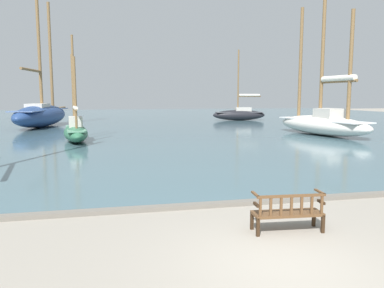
% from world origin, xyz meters
% --- Properties ---
extents(ground_plane, '(160.00, 160.00, 0.00)m').
position_xyz_m(ground_plane, '(0.00, 0.00, 0.00)').
color(ground_plane, gray).
extents(harbor_water, '(100.00, 80.00, 0.08)m').
position_xyz_m(harbor_water, '(0.00, 44.00, 0.04)').
color(harbor_water, '#476670').
rests_on(harbor_water, ground).
extents(quay_edge_kerb, '(40.00, 0.30, 0.12)m').
position_xyz_m(quay_edge_kerb, '(0.00, 3.85, 0.06)').
color(quay_edge_kerb, slate).
rests_on(quay_edge_kerb, ground).
extents(park_bench, '(1.63, 0.63, 0.92)m').
position_xyz_m(park_bench, '(0.86, 1.60, 0.47)').
color(park_bench, '#322113').
rests_on(park_bench, ground).
extents(sailboat_mid_starboard, '(4.24, 10.15, 12.79)m').
position_xyz_m(sailboat_mid_starboard, '(13.22, 20.56, 1.20)').
color(sailboat_mid_starboard, silver).
rests_on(sailboat_mid_starboard, harbor_water).
extents(sailboat_outer_starboard, '(5.11, 13.70, 15.81)m').
position_xyz_m(sailboat_outer_starboard, '(-9.86, 33.78, 1.42)').
color(sailboat_outer_starboard, navy).
rests_on(sailboat_outer_starboard, harbor_water).
extents(sailboat_far_port, '(6.89, 2.43, 8.81)m').
position_xyz_m(sailboat_far_port, '(12.96, 39.34, 0.89)').
color(sailboat_far_port, black).
rests_on(sailboat_far_port, harbor_water).
extents(sailboat_nearest_starboard, '(2.35, 6.56, 7.09)m').
position_xyz_m(sailboat_nearest_starboard, '(-5.43, 20.46, 0.80)').
color(sailboat_nearest_starboard, '#2D6647').
rests_on(sailboat_nearest_starboard, harbor_water).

